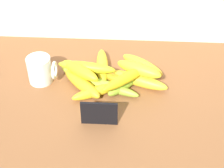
% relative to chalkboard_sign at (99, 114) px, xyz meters
% --- Properties ---
extents(counter_top, '(1.10, 0.76, 0.03)m').
position_rel_chalkboard_sign_xyz_m(counter_top, '(0.01, 0.08, -0.05)').
color(counter_top, brown).
rests_on(counter_top, ground).
extents(chalkboard_sign, '(0.11, 0.02, 0.08)m').
position_rel_chalkboard_sign_xyz_m(chalkboard_sign, '(0.00, 0.00, 0.00)').
color(chalkboard_sign, black).
rests_on(chalkboard_sign, counter_top).
extents(coffee_mug, '(0.10, 0.08, 0.09)m').
position_rel_chalkboard_sign_xyz_m(coffee_mug, '(-0.22, 0.19, 0.01)').
color(coffee_mug, white).
rests_on(coffee_mug, counter_top).
extents(banana_0, '(0.20, 0.11, 0.03)m').
position_rel_chalkboard_sign_xyz_m(banana_0, '(0.03, 0.15, -0.02)').
color(banana_0, '#90B633').
rests_on(banana_0, counter_top).
extents(banana_1, '(0.16, 0.14, 0.04)m').
position_rel_chalkboard_sign_xyz_m(banana_1, '(0.13, 0.27, -0.02)').
color(banana_1, gold).
rests_on(banana_1, counter_top).
extents(banana_2, '(0.17, 0.13, 0.04)m').
position_rel_chalkboard_sign_xyz_m(banana_2, '(0.00, 0.21, -0.02)').
color(banana_2, '#A57D19').
rests_on(banana_2, counter_top).
extents(banana_3, '(0.17, 0.11, 0.03)m').
position_rel_chalkboard_sign_xyz_m(banana_3, '(-0.02, 0.12, -0.02)').
color(banana_3, yellow).
rests_on(banana_3, counter_top).
extents(banana_4, '(0.21, 0.12, 0.04)m').
position_rel_chalkboard_sign_xyz_m(banana_4, '(0.12, 0.19, -0.02)').
color(banana_4, yellow).
rests_on(banana_4, counter_top).
extents(banana_5, '(0.06, 0.20, 0.04)m').
position_rel_chalkboard_sign_xyz_m(banana_5, '(-0.01, 0.26, -0.02)').
color(banana_5, yellow).
rests_on(banana_5, counter_top).
extents(banana_6, '(0.18, 0.14, 0.04)m').
position_rel_chalkboard_sign_xyz_m(banana_6, '(-0.07, 0.19, -0.02)').
color(banana_6, '#A9B931').
rests_on(banana_6, counter_top).
extents(banana_7, '(0.16, 0.16, 0.04)m').
position_rel_chalkboard_sign_xyz_m(banana_7, '(-0.07, 0.16, -0.02)').
color(banana_7, gold).
rests_on(banana_7, counter_top).
extents(banana_8, '(0.13, 0.14, 0.04)m').
position_rel_chalkboard_sign_xyz_m(banana_8, '(0.07, 0.16, -0.02)').
color(banana_8, '#93C130').
rests_on(banana_8, counter_top).
extents(banana_9, '(0.15, 0.12, 0.04)m').
position_rel_chalkboard_sign_xyz_m(banana_9, '(-0.08, 0.18, 0.02)').
color(banana_9, yellow).
rests_on(banana_9, banana_6).
extents(banana_10, '(0.17, 0.16, 0.04)m').
position_rel_chalkboard_sign_xyz_m(banana_10, '(0.08, 0.15, 0.02)').
color(banana_10, yellow).
rests_on(banana_10, banana_8).
extents(banana_11, '(0.16, 0.11, 0.04)m').
position_rel_chalkboard_sign_xyz_m(banana_11, '(0.12, 0.19, 0.03)').
color(banana_11, gold).
rests_on(banana_11, banana_4).
extents(banana_12, '(0.20, 0.06, 0.04)m').
position_rel_chalkboard_sign_xyz_m(banana_12, '(-0.06, 0.20, 0.02)').
color(banana_12, gold).
rests_on(banana_12, banana_6).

